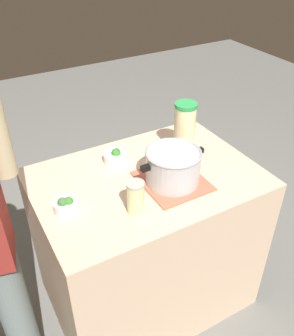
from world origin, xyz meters
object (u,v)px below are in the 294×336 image
object	(u,v)px
cooking_pot	(173,166)
broccoli_bowl_center	(66,205)
lemonade_pitcher	(184,130)
broccoli_bowl_front	(116,156)
mason_jar	(136,198)

from	to	relation	value
cooking_pot	broccoli_bowl_center	world-z (taller)	cooking_pot
lemonade_pitcher	broccoli_bowl_front	world-z (taller)	lemonade_pitcher
lemonade_pitcher	broccoli_bowl_center	bearing A→B (deg)	10.44
mason_jar	broccoli_bowl_front	xyz separation A→B (m)	(-0.09, -0.38, -0.05)
cooking_pot	mason_jar	bearing A→B (deg)	22.33
cooking_pot	lemonade_pitcher	bearing A→B (deg)	-135.61
lemonade_pitcher	mason_jar	world-z (taller)	lemonade_pitcher
lemonade_pitcher	broccoli_bowl_center	xyz separation A→B (m)	(0.67, 0.12, -0.11)
mason_jar	broccoli_bowl_center	size ratio (longest dim) A/B	1.39
broccoli_bowl_center	cooking_pot	bearing A→B (deg)	174.12
broccoli_bowl_front	cooking_pot	bearing A→B (deg)	118.41
cooking_pot	lemonade_pitcher	distance (m)	0.26
mason_jar	broccoli_bowl_center	xyz separation A→B (m)	(0.25, -0.15, -0.05)
mason_jar	broccoli_bowl_center	distance (m)	0.30
mason_jar	broccoli_bowl_front	bearing A→B (deg)	-103.47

